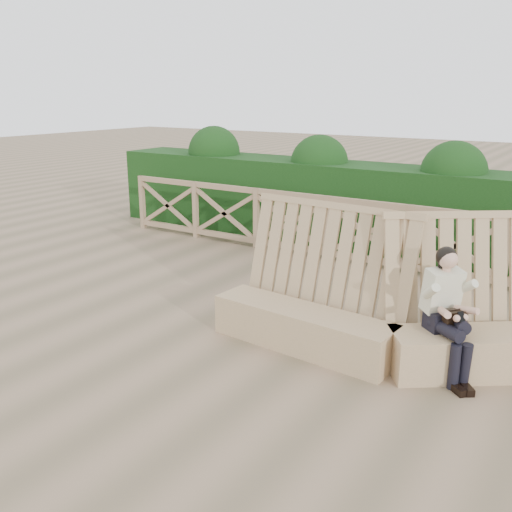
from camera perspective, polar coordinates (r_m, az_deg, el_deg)
The scene contains 5 objects.
ground at distance 6.71m, azimuth -1.07°, elevation -8.35°, with size 60.00×60.00×0.00m, color brown.
bench at distance 6.34m, azimuth 13.84°, elevation -6.44°, with size 4.02×1.91×1.59m.
woman at distance 5.99m, azimuth 18.61°, elevation -4.90°, with size 0.72×0.71×1.32m.
guardrail at distance 9.48m, azimuth 10.93°, elevation 2.25°, with size 10.10×0.09×1.10m.
hedge at distance 10.53m, azimuth 13.52°, elevation 4.58°, with size 12.00×1.20×1.50m, color black.
Camera 1 is at (3.45, -5.04, 2.79)m, focal length 40.00 mm.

